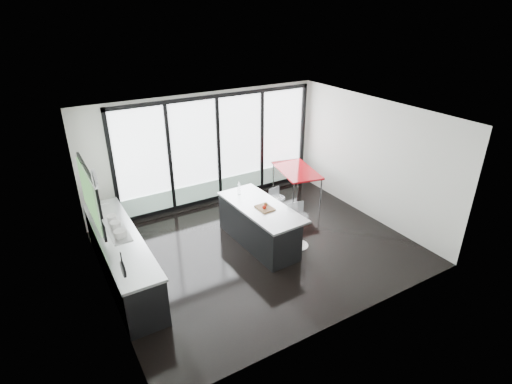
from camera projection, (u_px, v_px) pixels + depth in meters
floor at (259, 248)px, 8.37m from camera, size 6.00×5.00×0.00m
ceiling at (260, 117)px, 7.16m from camera, size 6.00×5.00×0.00m
wall_back at (217, 154)px, 9.86m from camera, size 6.00×0.09×2.80m
wall_front at (348, 249)px, 5.83m from camera, size 6.00×0.00×2.80m
wall_left at (96, 211)px, 6.53m from camera, size 0.26×5.00×2.80m
wall_right at (371, 159)px, 9.15m from camera, size 0.00×5.00×2.80m
counter_cabinets at (122, 258)px, 7.24m from camera, size 0.69×3.24×1.36m
island at (258, 225)px, 8.36m from camera, size 1.00×2.17×1.13m
bar_stool_near at (298, 231)px, 8.27m from camera, size 0.54×0.54×0.74m
bar_stool_far at (277, 209)px, 9.27m from camera, size 0.42×0.42×0.62m
red_table at (296, 184)px, 10.36m from camera, size 1.14×1.62×0.79m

